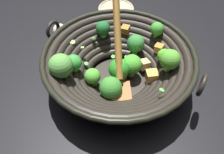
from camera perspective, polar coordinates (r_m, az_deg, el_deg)
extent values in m
plane|color=black|center=(0.63, 1.59, -0.84)|extent=(4.00, 4.00, 0.00)
cylinder|color=black|center=(0.63, 1.60, -0.55)|extent=(0.16, 0.16, 0.01)
torus|color=black|center=(0.61, 1.63, 0.44)|extent=(0.21, 0.21, 0.02)
torus|color=black|center=(0.60, 1.66, 1.16)|extent=(0.24, 0.24, 0.02)
torus|color=black|center=(0.60, 1.68, 1.90)|extent=(0.26, 0.26, 0.02)
torus|color=black|center=(0.59, 1.71, 2.66)|extent=(0.29, 0.29, 0.02)
torus|color=black|center=(0.58, 1.73, 3.44)|extent=(0.32, 0.32, 0.02)
torus|color=black|center=(0.57, 1.76, 4.25)|extent=(0.35, 0.35, 0.02)
torus|color=black|center=(0.56, 1.79, 5.08)|extent=(0.38, 0.38, 0.02)
torus|color=black|center=(0.55, 1.82, 5.94)|extent=(0.39, 0.39, 0.01)
torus|color=black|center=(0.53, 22.31, -1.94)|extent=(0.04, 0.05, 0.05)
torus|color=black|center=(0.65, -15.04, 11.78)|extent=(0.04, 0.05, 0.05)
cylinder|color=#75B658|center=(0.62, 4.96, 1.20)|extent=(0.03, 0.02, 0.02)
sphere|color=green|center=(0.60, 5.17, 3.29)|extent=(0.05, 0.05, 0.05)
cylinder|color=#85B652|center=(0.58, 14.20, 2.39)|extent=(0.02, 0.02, 0.02)
sphere|color=#52A030|center=(0.56, 14.77, 4.43)|extent=(0.05, 0.05, 0.05)
cylinder|color=#5FA138|center=(0.57, -0.31, -4.69)|extent=(0.02, 0.02, 0.02)
sphere|color=#3A862E|center=(0.54, -0.33, -2.81)|extent=(0.06, 0.06, 0.06)
cylinder|color=olive|center=(0.60, 1.52, -0.08)|extent=(0.03, 0.03, 0.02)
sphere|color=#2B8524|center=(0.58, 1.59, 2.07)|extent=(0.06, 0.06, 0.06)
cylinder|color=#84B446|center=(0.60, -4.91, -1.41)|extent=(0.02, 0.02, 0.02)
sphere|color=green|center=(0.58, -5.08, 0.20)|extent=(0.04, 0.04, 0.04)
cylinder|color=#89BA4D|center=(0.65, 5.91, 6.66)|extent=(0.02, 0.02, 0.02)
sphere|color=#337E34|center=(0.63, 6.13, 8.67)|extent=(0.05, 0.05, 0.05)
cylinder|color=#6CAA48|center=(0.65, 11.22, 10.38)|extent=(0.02, 0.02, 0.02)
sphere|color=#3D9132|center=(0.64, 11.57, 12.13)|extent=(0.04, 0.04, 0.04)
cylinder|color=#8BC05D|center=(0.67, -2.30, 10.90)|extent=(0.03, 0.03, 0.01)
sphere|color=#20662D|center=(0.65, -2.37, 12.53)|extent=(0.04, 0.04, 0.04)
cylinder|color=#65AD4C|center=(0.62, 13.03, 3.84)|extent=(0.02, 0.02, 0.02)
sphere|color=#50AA2D|center=(0.60, 13.41, 5.37)|extent=(0.04, 0.04, 0.04)
cylinder|color=#6CAB40|center=(0.59, -9.62, 1.96)|extent=(0.02, 0.02, 0.02)
sphere|color=green|center=(0.57, -9.97, 3.83)|extent=(0.04, 0.04, 0.04)
cylinder|color=#589248|center=(0.55, -12.53, 0.55)|extent=(0.03, 0.03, 0.02)
sphere|color=#599F44|center=(0.52, -13.12, 2.84)|extent=(0.06, 0.06, 0.06)
cube|color=orange|center=(0.68, 3.51, 12.16)|extent=(0.03, 0.03, 0.03)
cube|color=gold|center=(0.61, 13.82, 4.78)|extent=(0.03, 0.03, 0.03)
cube|color=#E2BE60|center=(0.60, 2.46, 0.44)|extent=(0.03, 0.03, 0.02)
cube|color=#DEAF77|center=(0.63, 8.36, 3.23)|extent=(0.03, 0.04, 0.03)
cube|color=#C97934|center=(0.63, 12.09, 7.26)|extent=(0.03, 0.03, 0.02)
cube|color=gold|center=(0.59, 10.25, 0.19)|extent=(0.03, 0.03, 0.03)
cylinder|color=#56B247|center=(0.63, 0.28, 5.29)|extent=(0.01, 0.02, 0.01)
cylinder|color=#56B247|center=(0.61, -6.75, 3.41)|extent=(0.02, 0.02, 0.01)
cylinder|color=#99D166|center=(0.61, -7.66, 7.49)|extent=(0.01, 0.01, 0.01)
cylinder|color=#56B247|center=(0.54, -12.80, 3.10)|extent=(0.01, 0.01, 0.00)
cylinder|color=#99D166|center=(0.63, -10.17, 8.82)|extent=(0.02, 0.02, 0.01)
cylinder|color=#6BC651|center=(0.65, -4.73, 9.91)|extent=(0.02, 0.02, 0.01)
cylinder|color=#56B247|center=(0.62, 3.74, 5.08)|extent=(0.02, 0.02, 0.01)
cylinder|color=#6BC651|center=(0.49, 12.71, -3.37)|extent=(0.02, 0.02, 0.01)
cube|color=brown|center=(0.56, 2.26, -4.24)|extent=(0.05, 0.07, 0.01)
cylinder|color=olive|center=(0.57, 1.51, 11.51)|extent=(0.02, 0.20, 0.16)
cylinder|color=tan|center=(0.84, 1.04, 16.16)|extent=(0.12, 0.12, 0.04)
torus|color=tan|center=(0.83, 1.06, 17.34)|extent=(0.13, 0.13, 0.01)
cylinder|color=#56B247|center=(0.83, 3.30, 15.64)|extent=(0.02, 0.01, 0.01)
cylinder|color=#56B247|center=(0.83, 2.78, 15.56)|extent=(0.01, 0.02, 0.01)
sphere|color=silver|center=(0.77, -13.33, 11.61)|extent=(0.05, 0.05, 0.05)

